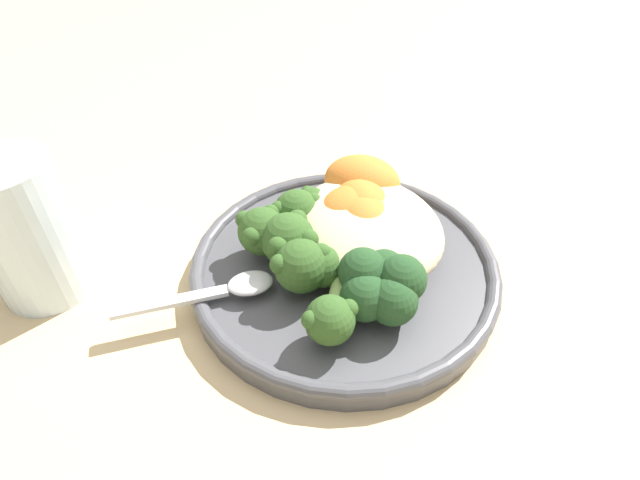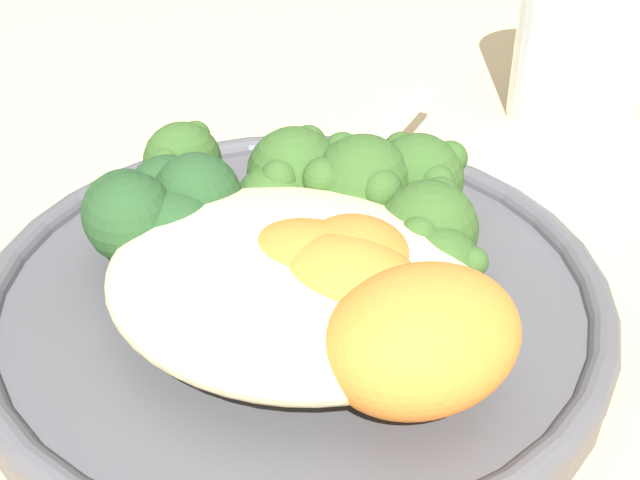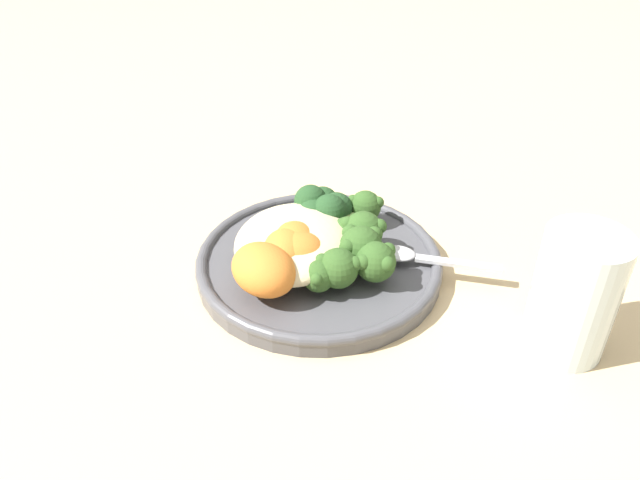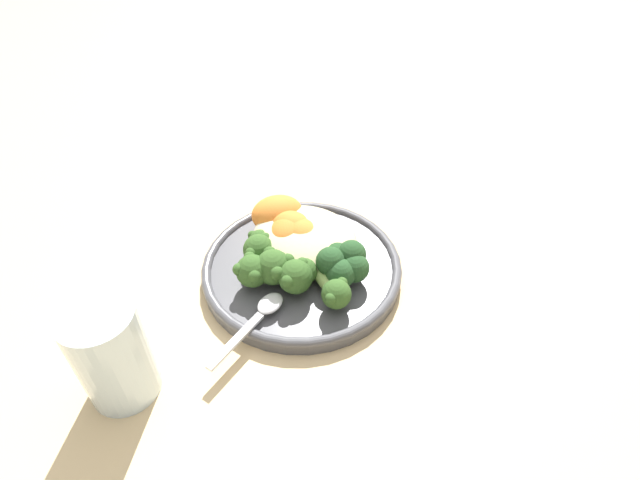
% 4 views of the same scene
% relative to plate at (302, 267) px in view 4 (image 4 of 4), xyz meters
% --- Properties ---
extents(ground_plane, '(4.00, 4.00, 0.00)m').
position_rel_plate_xyz_m(ground_plane, '(0.00, 0.01, -0.01)').
color(ground_plane, '#D6B784').
extents(plate, '(0.25, 0.25, 0.02)m').
position_rel_plate_xyz_m(plate, '(0.00, 0.00, 0.00)').
color(plate, '#4C4C51').
rests_on(plate, ground_plane).
extents(quinoa_mound, '(0.13, 0.11, 0.04)m').
position_rel_plate_xyz_m(quinoa_mound, '(-0.01, 0.02, 0.03)').
color(quinoa_mound, beige).
rests_on(quinoa_mound, plate).
extents(broccoli_stalk_0, '(0.10, 0.05, 0.03)m').
position_rel_plate_xyz_m(broccoli_stalk_0, '(-0.04, -0.00, 0.02)').
color(broccoli_stalk_0, '#8EB25B').
rests_on(broccoli_stalk_0, plate).
extents(broccoli_stalk_1, '(0.09, 0.08, 0.04)m').
position_rel_plate_xyz_m(broccoli_stalk_1, '(-0.04, -0.02, 0.03)').
color(broccoli_stalk_1, '#8EB25B').
rests_on(broccoli_stalk_1, plate).
extents(broccoli_stalk_2, '(0.06, 0.10, 0.04)m').
position_rel_plate_xyz_m(broccoli_stalk_2, '(-0.03, -0.05, 0.03)').
color(broccoli_stalk_2, '#8EB25B').
rests_on(broccoli_stalk_2, plate).
extents(broccoli_stalk_3, '(0.05, 0.09, 0.04)m').
position_rel_plate_xyz_m(broccoli_stalk_3, '(-0.01, -0.04, 0.03)').
color(broccoli_stalk_3, '#8EB25B').
rests_on(broccoli_stalk_3, plate).
extents(broccoli_stalk_4, '(0.04, 0.08, 0.04)m').
position_rel_plate_xyz_m(broccoli_stalk_4, '(0.02, -0.04, 0.03)').
color(broccoli_stalk_4, '#8EB25B').
rests_on(broccoli_stalk_4, plate).
extents(broccoli_stalk_5, '(0.05, 0.08, 0.03)m').
position_rel_plate_xyz_m(broccoli_stalk_5, '(0.02, -0.02, 0.02)').
color(broccoli_stalk_5, '#8EB25B').
rests_on(broccoli_stalk_5, plate).
extents(broccoli_stalk_6, '(0.10, 0.09, 0.03)m').
position_rel_plate_xyz_m(broccoli_stalk_6, '(0.05, -0.03, 0.02)').
color(broccoli_stalk_6, '#8EB25B').
rests_on(broccoli_stalk_6, plate).
extents(sweet_potato_chunk_0, '(0.06, 0.05, 0.04)m').
position_rel_plate_xyz_m(sweet_potato_chunk_0, '(-0.03, 0.03, 0.03)').
color(sweet_potato_chunk_0, orange).
rests_on(sweet_potato_chunk_0, plate).
extents(sweet_potato_chunk_1, '(0.06, 0.05, 0.04)m').
position_rel_plate_xyz_m(sweet_potato_chunk_1, '(-0.02, 0.02, 0.03)').
color(sweet_potato_chunk_1, orange).
rests_on(sweet_potato_chunk_1, plate).
extents(sweet_potato_chunk_2, '(0.06, 0.07, 0.04)m').
position_rel_plate_xyz_m(sweet_potato_chunk_2, '(-0.03, 0.02, 0.03)').
color(sweet_potato_chunk_2, orange).
rests_on(sweet_potato_chunk_2, plate).
extents(sweet_potato_chunk_3, '(0.09, 0.09, 0.05)m').
position_rel_plate_xyz_m(sweet_potato_chunk_3, '(-0.06, 0.04, 0.03)').
color(sweet_potato_chunk_3, orange).
rests_on(sweet_potato_chunk_3, plate).
extents(kale_tuft, '(0.06, 0.06, 0.04)m').
position_rel_plate_xyz_m(kale_tuft, '(0.05, 0.00, 0.03)').
color(kale_tuft, '#234723').
rests_on(kale_tuft, plate).
extents(spoon, '(0.03, 0.12, 0.01)m').
position_rel_plate_xyz_m(spoon, '(0.00, -0.10, 0.01)').
color(spoon, silver).
rests_on(spoon, plate).
extents(water_glass, '(0.07, 0.07, 0.12)m').
position_rel_plate_xyz_m(water_glass, '(-0.08, -0.23, 0.05)').
color(water_glass, silver).
rests_on(water_glass, ground_plane).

